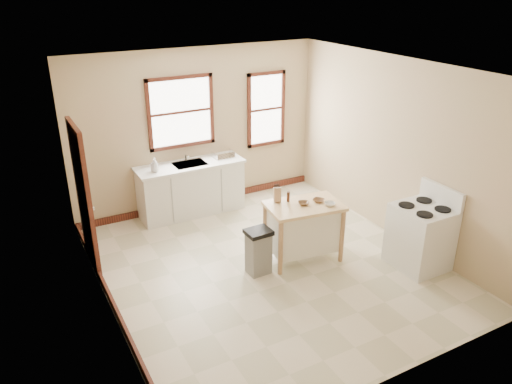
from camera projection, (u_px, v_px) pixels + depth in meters
The scene contains 23 objects.
floor at pixel (269, 266), 7.21m from camera, with size 5.00×5.00×0.00m, color beige.
ceiling at pixel (271, 70), 6.09m from camera, with size 5.00×5.00×0.00m, color white.
wall_back at pixel (198, 130), 8.66m from camera, with size 4.50×0.04×2.80m, color tan.
wall_left at pixel (99, 212), 5.67m from camera, with size 0.04×5.00×2.80m, color tan.
wall_right at pixel (397, 150), 7.64m from camera, with size 0.04×5.00×2.80m, color tan.
window_main at pixel (181, 112), 8.38m from camera, with size 1.17×0.06×1.22m, color #33130E, non-canonical shape.
window_side at pixel (266, 109), 9.16m from camera, with size 0.77×0.06×1.37m, color #33130E, non-canonical shape.
door_left at pixel (84, 198), 6.87m from camera, with size 0.06×0.90×2.10m, color #33130E.
baseboard_back at pixel (202, 200), 9.18m from camera, with size 4.50×0.04×0.12m, color #33130E.
baseboard_left at pixel (115, 308), 6.22m from camera, with size 0.04×5.00×0.12m, color #33130E.
sink_counter at pixel (191, 188), 8.67m from camera, with size 1.86×0.62×0.92m, color silver, non-canonical shape.
faucet at pixel (185, 154), 8.58m from camera, with size 0.03×0.03×0.22m, color silver.
soap_bottle_a at pixel (155, 165), 8.08m from camera, with size 0.09×0.09×0.24m, color #B2B2B2.
soap_bottle_b at pixel (154, 165), 8.13m from camera, with size 0.09×0.09×0.20m, color #B2B2B2.
dish_rack at pixel (223, 155), 8.76m from camera, with size 0.36×0.27×0.09m, color silver, non-canonical shape.
kitchen_island at pixel (303, 231), 7.27m from camera, with size 1.07×0.68×0.87m, color #FED795, non-canonical shape.
knife_block at pixel (277, 195), 7.15m from camera, with size 0.10×0.10×0.20m, color tan, non-canonical shape.
pepper_grinder at pixel (288, 197), 7.15m from camera, with size 0.04×0.04×0.15m, color #412111.
bowl_a at pixel (304, 203), 7.08m from camera, with size 0.16×0.16×0.04m, color brown.
bowl_b at pixel (319, 200), 7.17m from camera, with size 0.16×0.16×0.04m, color brown.
bowl_c at pixel (330, 204), 7.05m from camera, with size 0.15×0.15×0.05m, color silver.
trash_bin at pixel (258, 251), 6.94m from camera, with size 0.34×0.29×0.67m, color gray, non-canonical shape.
gas_stove at pixel (421, 228), 7.02m from camera, with size 0.74×0.75×1.19m, color white, non-canonical shape.
Camera 1 is at (-3.13, -5.33, 3.88)m, focal length 35.00 mm.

